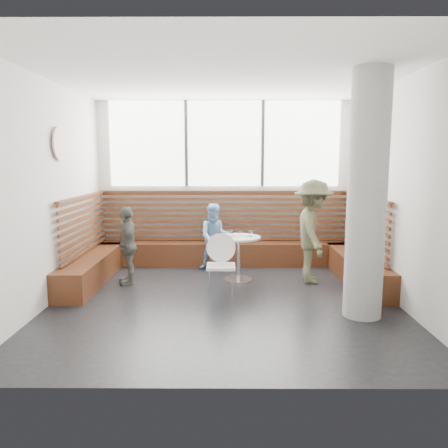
{
  "coord_description": "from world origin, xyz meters",
  "views": [
    {
      "loc": [
        0.04,
        -6.21,
        2.06
      ],
      "look_at": [
        0.0,
        1.0,
        1.0
      ],
      "focal_mm": 35.0,
      "sensor_mm": 36.0,
      "label": 1
    }
  ],
  "objects_px": {
    "cafe_table": "(239,249)",
    "child_back": "(215,237)",
    "child_left": "(128,245)",
    "concrete_column": "(367,196)",
    "adult_man": "(313,231)",
    "cafe_chair": "(221,260)"
  },
  "relations": [
    {
      "from": "concrete_column",
      "to": "child_back",
      "type": "height_order",
      "value": "concrete_column"
    },
    {
      "from": "concrete_column",
      "to": "child_back",
      "type": "xyz_separation_m",
      "value": [
        -2.02,
        2.5,
        -0.98
      ]
    },
    {
      "from": "concrete_column",
      "to": "adult_man",
      "type": "bearing_deg",
      "value": 102.24
    },
    {
      "from": "adult_man",
      "to": "child_left",
      "type": "distance_m",
      "value": 3.11
    },
    {
      "from": "cafe_chair",
      "to": "child_left",
      "type": "relative_size",
      "value": 0.72
    },
    {
      "from": "child_back",
      "to": "child_left",
      "type": "xyz_separation_m",
      "value": [
        -1.44,
        -0.98,
        0.03
      ]
    },
    {
      "from": "cafe_table",
      "to": "child_back",
      "type": "xyz_separation_m",
      "value": [
        -0.42,
        0.81,
        0.07
      ]
    },
    {
      "from": "concrete_column",
      "to": "child_left",
      "type": "distance_m",
      "value": 3.89
    },
    {
      "from": "child_left",
      "to": "concrete_column",
      "type": "bearing_deg",
      "value": 49.5
    },
    {
      "from": "adult_man",
      "to": "child_back",
      "type": "xyz_separation_m",
      "value": [
        -1.67,
        0.87,
        -0.25
      ]
    },
    {
      "from": "child_left",
      "to": "cafe_table",
      "type": "bearing_deg",
      "value": 78.59
    },
    {
      "from": "cafe_table",
      "to": "adult_man",
      "type": "relative_size",
      "value": 0.44
    },
    {
      "from": "concrete_column",
      "to": "cafe_table",
      "type": "distance_m",
      "value": 2.56
    },
    {
      "from": "child_back",
      "to": "adult_man",
      "type": "bearing_deg",
      "value": -31.43
    },
    {
      "from": "cafe_chair",
      "to": "adult_man",
      "type": "relative_size",
      "value": 0.54
    },
    {
      "from": "concrete_column",
      "to": "cafe_table",
      "type": "height_order",
      "value": "concrete_column"
    },
    {
      "from": "concrete_column",
      "to": "cafe_chair",
      "type": "bearing_deg",
      "value": 154.3
    },
    {
      "from": "cafe_chair",
      "to": "child_back",
      "type": "distance_m",
      "value": 1.6
    },
    {
      "from": "cafe_chair",
      "to": "cafe_table",
      "type": "bearing_deg",
      "value": 69.47
    },
    {
      "from": "concrete_column",
      "to": "child_left",
      "type": "height_order",
      "value": "concrete_column"
    },
    {
      "from": "child_back",
      "to": "child_left",
      "type": "distance_m",
      "value": 1.74
    },
    {
      "from": "concrete_column",
      "to": "child_left",
      "type": "relative_size",
      "value": 2.45
    }
  ]
}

